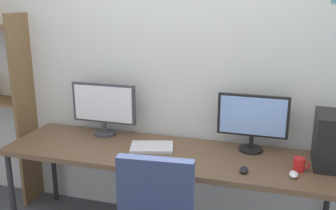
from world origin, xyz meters
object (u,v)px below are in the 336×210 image
Objects in this scene: pc_tower at (328,140)px; mouse_right_side at (294,174)px; monitor_left at (104,106)px; coffee_mug at (299,164)px; mouse_left_side at (244,170)px; monitor_right at (253,120)px; keyboard_main at (156,163)px; laptop_closed at (152,147)px; desk at (166,158)px.

mouse_right_side is at bearing -129.79° from pc_tower.
monitor_left is at bearing 176.24° from pc_tower.
mouse_right_side is 0.91× the size of coffee_mug.
coffee_mug reaches higher than mouse_left_side.
monitor_right is 1.49× the size of keyboard_main.
keyboard_main is 0.91m from mouse_right_side.
pc_tower is (0.51, -0.11, -0.06)m from monitor_right.
monitor_right reaches higher than keyboard_main.
coffee_mug is (0.04, 0.10, 0.03)m from mouse_right_side.
mouse_left_side is 0.30× the size of laptop_closed.
keyboard_main is 0.29m from laptop_closed.
mouse_right_side is at bearing -13.58° from monitor_left.
monitor_right reaches higher than pc_tower.
monitor_right is at bearing 129.82° from mouse_right_side.
monitor_left is (-0.60, 0.21, 0.29)m from desk.
keyboard_main is at bearing -163.46° from pc_tower.
pc_tower is 1.25m from laptop_closed.
desk is 7.70× the size of laptop_closed.
mouse_right_side reaches higher than keyboard_main.
pc_tower reaches higher than coffee_mug.
pc_tower is at bearing 27.83° from mouse_left_side.
coffee_mug is (0.34, -0.26, -0.20)m from monitor_right.
monitor_left is 1.50× the size of pc_tower.
mouse_left_side is (-0.52, -0.28, -0.17)m from pc_tower.
coffee_mug is at bearing -2.98° from desk.
mouse_right_side is 0.11m from coffee_mug.
keyboard_main is 1.08× the size of laptop_closed.
keyboard_main is 0.59m from mouse_left_side.
coffee_mug reaches higher than desk.
desk is 25.65× the size of mouse_left_side.
monitor_left is 5.74× the size of mouse_left_side.
monitor_right is 1.40× the size of pc_tower.
desk is at bearing -160.52° from monitor_right.
pc_tower reaches higher than keyboard_main.
monitor_right is 0.78m from keyboard_main.
laptop_closed is at bearing 169.88° from mouse_right_side.
monitor_left is 1.27m from mouse_left_side.
monitor_left is at bearing 166.42° from mouse_right_side.
keyboard_main is at bearing -90.00° from desk.
monitor_left is 1.72× the size of laptop_closed.
pc_tower is at bearing 5.14° from desk.
mouse_right_side is (1.50, -0.36, -0.23)m from monitor_left.
laptop_closed is at bearing -20.67° from monitor_left.
mouse_right_side is (0.90, -0.15, 0.06)m from desk.
desk is 1.14m from pc_tower.
mouse_left_side is (0.59, 0.05, 0.01)m from keyboard_main.
pc_tower is at bearing 50.21° from mouse_right_side.
monitor_right is at bearing 142.33° from coffee_mug.
monitor_right is 4.87× the size of coffee_mug.
mouse_right_side is (-0.21, -0.25, -0.17)m from pc_tower.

